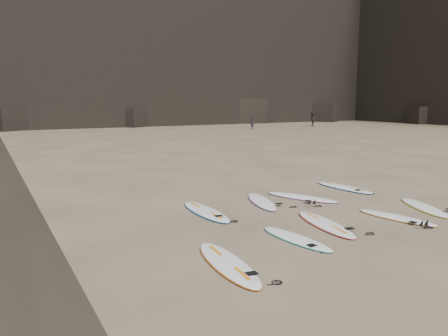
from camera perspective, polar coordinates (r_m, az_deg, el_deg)
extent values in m
plane|color=#897559|center=(12.16, 15.81, -7.07)|extent=(240.00, 240.00, 0.00)
cube|color=black|center=(55.74, -11.95, 6.49)|extent=(4.23, 4.46, 2.33)
cube|color=black|center=(63.68, 2.66, 7.51)|extent=(5.95, 5.19, 3.59)
cube|color=black|center=(69.85, 12.73, 7.13)|extent=(5.31, 5.56, 2.88)
cube|color=black|center=(67.64, 24.69, 6.30)|extent=(4.39, 4.01, 2.41)
cube|color=black|center=(53.34, -26.55, 5.75)|extent=(4.49, 4.76, 2.49)
ellipsoid|color=white|center=(8.92, 0.50, -12.30)|extent=(0.94, 2.77, 0.10)
ellipsoid|color=white|center=(10.56, 9.38, -9.06)|extent=(0.74, 2.30, 0.08)
ellipsoid|color=white|center=(11.89, 13.07, -7.09)|extent=(1.17, 2.75, 0.10)
ellipsoid|color=white|center=(13.14, 21.59, -5.99)|extent=(0.98, 2.37, 0.08)
ellipsoid|color=white|center=(14.68, 24.65, -4.65)|extent=(1.57, 2.54, 0.09)
ellipsoid|color=white|center=(12.84, -2.40, -5.67)|extent=(0.71, 2.76, 0.10)
ellipsoid|color=white|center=(14.14, 4.92, -4.35)|extent=(1.33, 2.56, 0.09)
ellipsoid|color=white|center=(14.92, 10.12, -3.75)|extent=(1.62, 2.64, 0.09)
ellipsoid|color=white|center=(16.92, 15.39, -2.44)|extent=(0.78, 2.70, 0.10)
imported|color=black|center=(49.74, 3.68, 6.02)|extent=(0.66, 0.72, 1.66)
imported|color=black|center=(56.55, 11.40, 6.25)|extent=(1.06, 1.08, 1.75)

